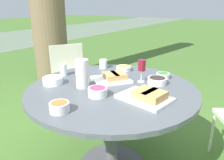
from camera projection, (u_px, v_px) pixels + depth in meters
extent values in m
cylinder|color=#4C4C51|center=(112.00, 129.00, 1.88)|extent=(0.11, 0.11, 0.71)
cylinder|color=#4C5156|center=(112.00, 89.00, 1.75)|extent=(1.35, 1.35, 0.03)
cylinder|color=beige|center=(212.00, 132.00, 2.12)|extent=(0.03, 0.03, 0.43)
cube|color=beige|center=(72.00, 80.00, 2.85)|extent=(0.59, 0.58, 0.04)
cube|color=beige|center=(67.00, 60.00, 2.94)|extent=(0.40, 0.24, 0.42)
cylinder|color=beige|center=(62.00, 105.00, 2.69)|extent=(0.03, 0.03, 0.43)
cylinder|color=beige|center=(92.00, 99.00, 2.85)|extent=(0.03, 0.03, 0.43)
cylinder|color=beige|center=(56.00, 94.00, 3.00)|extent=(0.03, 0.03, 0.43)
cylinder|color=beige|center=(82.00, 90.00, 3.17)|extent=(0.03, 0.03, 0.43)
cylinder|color=silver|center=(82.00, 74.00, 1.71)|extent=(0.10, 0.10, 0.23)
cone|color=silver|center=(86.00, 61.00, 1.71)|extent=(0.03, 0.03, 0.03)
cylinder|color=silver|center=(141.00, 81.00, 1.86)|extent=(0.06, 0.06, 0.01)
cylinder|color=silver|center=(141.00, 76.00, 1.85)|extent=(0.01, 0.01, 0.10)
cylinder|color=maroon|center=(142.00, 65.00, 1.81)|extent=(0.06, 0.06, 0.09)
cube|color=white|center=(111.00, 80.00, 1.89)|extent=(0.40, 0.39, 0.02)
cube|color=#B2844C|center=(119.00, 75.00, 1.90)|extent=(0.19, 0.20, 0.04)
cube|color=#B2844C|center=(111.00, 76.00, 1.88)|extent=(0.19, 0.20, 0.04)
cube|color=white|center=(144.00, 98.00, 1.52)|extent=(0.30, 0.39, 0.02)
cube|color=#B2844C|center=(154.00, 96.00, 1.46)|extent=(0.18, 0.15, 0.05)
cube|color=#B2844C|center=(145.00, 93.00, 1.51)|extent=(0.18, 0.15, 0.05)
cylinder|color=silver|center=(124.00, 68.00, 2.17)|extent=(0.15, 0.15, 0.04)
cylinder|color=#E0C147|center=(124.00, 67.00, 2.17)|extent=(0.12, 0.12, 0.02)
cylinder|color=silver|center=(163.00, 76.00, 1.95)|extent=(0.12, 0.12, 0.04)
cylinder|color=#387533|center=(163.00, 74.00, 1.95)|extent=(0.10, 0.10, 0.02)
cylinder|color=silver|center=(157.00, 81.00, 1.81)|extent=(0.16, 0.16, 0.05)
cylinder|color=#2D231E|center=(157.00, 79.00, 1.81)|extent=(0.13, 0.13, 0.02)
cylinder|color=silver|center=(98.00, 92.00, 1.57)|extent=(0.14, 0.14, 0.06)
cylinder|color=#D6385B|center=(98.00, 89.00, 1.56)|extent=(0.11, 0.11, 0.03)
cylinder|color=white|center=(53.00, 81.00, 1.81)|extent=(0.16, 0.16, 0.06)
cylinder|color=silver|center=(53.00, 79.00, 1.80)|extent=(0.13, 0.13, 0.03)
cylinder|color=silver|center=(59.00, 107.00, 1.34)|extent=(0.12, 0.12, 0.06)
cylinder|color=#CC662D|center=(59.00, 105.00, 1.33)|extent=(0.10, 0.10, 0.03)
cylinder|color=silver|center=(103.00, 64.00, 2.24)|extent=(0.08, 0.08, 0.09)
cylinder|color=silver|center=(63.00, 70.00, 2.02)|extent=(0.06, 0.06, 0.11)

